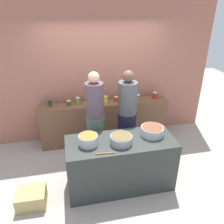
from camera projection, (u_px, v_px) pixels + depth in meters
ground at (116, 172)px, 4.14m from camera, size 12.00×12.00×0.00m
storefront_wall at (101, 70)px, 4.75m from camera, size 4.80×0.12×3.00m
display_shelf at (105, 122)px, 4.91m from camera, size 2.70×0.36×0.90m
prep_table at (120, 163)px, 3.69m from camera, size 1.70×0.70×0.87m
preserve_jar_0 at (50, 104)px, 4.53m from camera, size 0.08×0.08×0.11m
preserve_jar_1 at (69, 103)px, 4.57m from camera, size 0.09×0.09×0.10m
preserve_jar_2 at (78, 101)px, 4.62m from camera, size 0.08×0.08×0.15m
preserve_jar_3 at (86, 102)px, 4.61m from camera, size 0.08×0.08×0.10m
preserve_jar_4 at (105, 99)px, 4.68m from camera, size 0.09×0.09×0.14m
preserve_jar_5 at (116, 99)px, 4.76m from camera, size 0.09×0.09×0.10m
preserve_jar_6 at (126, 97)px, 4.79m from camera, size 0.08×0.08×0.15m
preserve_jar_7 at (138, 97)px, 4.79m from camera, size 0.07×0.07×0.13m
preserve_jar_8 at (155, 95)px, 4.89m from camera, size 0.09×0.09×0.14m
cooking_pot_left at (88, 140)px, 3.37m from camera, size 0.29×0.29×0.16m
cooking_pot_center at (121, 140)px, 3.40m from camera, size 0.33×0.33×0.14m
cooking_pot_right at (152, 131)px, 3.62m from camera, size 0.36×0.36×0.15m
wooden_spoon at (105, 153)px, 3.20m from camera, size 0.27×0.04×0.02m
cook_with_tongs at (95, 125)px, 4.04m from camera, size 0.33×0.33×1.79m
cook_in_cap at (127, 121)px, 4.22m from camera, size 0.35×0.35×1.76m
bread_crate at (31, 198)px, 3.44m from camera, size 0.44×0.37×0.25m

